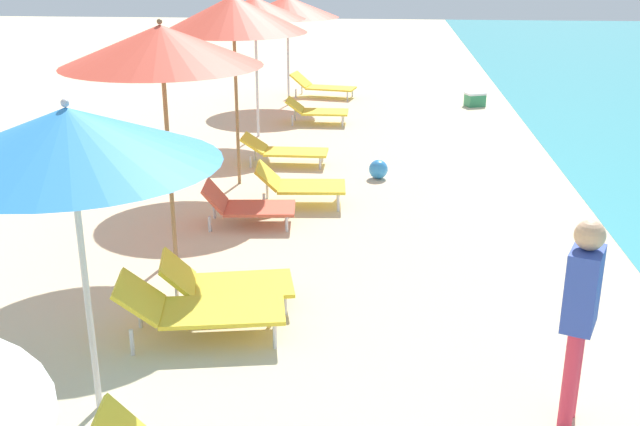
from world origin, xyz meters
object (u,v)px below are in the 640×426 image
at_px(umbrella_farthest, 287,7).
at_px(lounger_fifth_shoreside, 284,150).
at_px(umbrella_third, 69,136).
at_px(umbrella_fifth, 233,14).
at_px(umbrella_fourth, 161,46).
at_px(person_walking_near, 581,304).
at_px(lounger_third_shoreside, 199,307).
at_px(umbrella_sixth, 255,8).
at_px(lounger_fourth_shoreside, 247,205).
at_px(cooler_box, 475,99).
at_px(beach_ball, 378,169).
at_px(lounger_fourth_inland, 224,282).
at_px(lounger_fifth_inland, 299,184).
at_px(lounger_farthest_shoreside, 322,86).
at_px(lounger_sixth_shoreside, 316,110).

bearing_deg(umbrella_farthest, lounger_fifth_shoreside, -83.77).
xyz_separation_m(umbrella_third, umbrella_fifth, (-0.01, 6.00, 0.33)).
height_order(umbrella_fourth, person_walking_near, umbrella_fourth).
bearing_deg(lounger_third_shoreside, umbrella_third, -124.16).
relative_size(umbrella_third, umbrella_sixth, 0.94).
bearing_deg(umbrella_fifth, lounger_fourth_shoreside, -76.17).
bearing_deg(cooler_box, umbrella_farthest, -177.60).
xyz_separation_m(umbrella_third, person_walking_near, (3.66, 0.15, -1.21)).
bearing_deg(beach_ball, lounger_third_shoreside, -106.86).
height_order(lounger_fourth_shoreside, lounger_fifth_shoreside, lounger_fourth_shoreside).
height_order(lounger_third_shoreside, cooler_box, lounger_third_shoreside).
bearing_deg(umbrella_sixth, person_walking_near, -66.51).
relative_size(lounger_fourth_inland, person_walking_near, 0.86).
bearing_deg(lounger_fifth_shoreside, umbrella_third, -94.26).
distance_m(lounger_fifth_inland, cooler_box, 7.93).
relative_size(lounger_farthest_shoreside, cooler_box, 3.23).
bearing_deg(beach_ball, lounger_fifth_shoreside, 157.32).
bearing_deg(umbrella_third, beach_ball, 71.74).
xyz_separation_m(umbrella_third, beach_ball, (2.13, 6.44, -2.06)).
relative_size(umbrella_fifth, cooler_box, 5.68).
distance_m(umbrella_third, beach_ball, 7.09).
xyz_separation_m(lounger_fifth_inland, umbrella_farthest, (-1.03, 7.06, 1.88)).
height_order(umbrella_sixth, person_walking_near, umbrella_sixth).
xyz_separation_m(lounger_fourth_shoreside, lounger_fifth_shoreside, (0.10, 2.90, -0.02)).
relative_size(umbrella_sixth, person_walking_near, 1.61).
height_order(lounger_third_shoreside, umbrella_fourth, umbrella_fourth).
xyz_separation_m(umbrella_third, lounger_fifth_shoreside, (0.54, 7.10, -1.96)).
bearing_deg(lounger_fifth_inland, umbrella_fifth, 133.74).
relative_size(lounger_third_shoreside, lounger_farthest_shoreside, 0.99).
distance_m(umbrella_farthest, lounger_farthest_shoreside, 2.25).
xyz_separation_m(lounger_fifth_shoreside, beach_ball, (1.59, -0.66, -0.11)).
relative_size(cooler_box, beach_ball, 1.67).
xyz_separation_m(umbrella_third, umbrella_farthest, (-0.01, 12.13, -0.03)).
xyz_separation_m(lounger_sixth_shoreside, umbrella_farthest, (-0.81, 1.90, 1.91)).
height_order(lounger_fourth_shoreside, umbrella_fifth, umbrella_fifth).
distance_m(lounger_sixth_shoreside, person_walking_near, 10.50).
xyz_separation_m(umbrella_fourth, lounger_fourth_inland, (0.84, -1.18, -2.20)).
xyz_separation_m(umbrella_fourth, person_walking_near, (3.87, -2.90, -1.46)).
bearing_deg(lounger_third_shoreside, lounger_farthest_shoreside, 79.33).
relative_size(lounger_farthest_shoreside, person_walking_near, 0.99).
height_order(lounger_fifth_shoreside, lounger_fifth_inland, lounger_fifth_inland).
xyz_separation_m(lounger_fifth_shoreside, lounger_sixth_shoreside, (0.26, 3.12, 0.02)).
bearing_deg(lounger_fourth_shoreside, umbrella_fifth, 98.62).
relative_size(lounger_third_shoreside, person_walking_near, 0.98).
distance_m(lounger_fourth_inland, umbrella_farthest, 10.46).
bearing_deg(cooler_box, beach_ball, -109.95).
xyz_separation_m(umbrella_fifth, umbrella_sixth, (-0.20, 3.04, -0.15)).
height_order(lounger_fourth_inland, umbrella_sixth, umbrella_sixth).
relative_size(lounger_fifth_shoreside, beach_ball, 4.73).
bearing_deg(umbrella_farthest, lounger_fourth_inland, -86.46).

